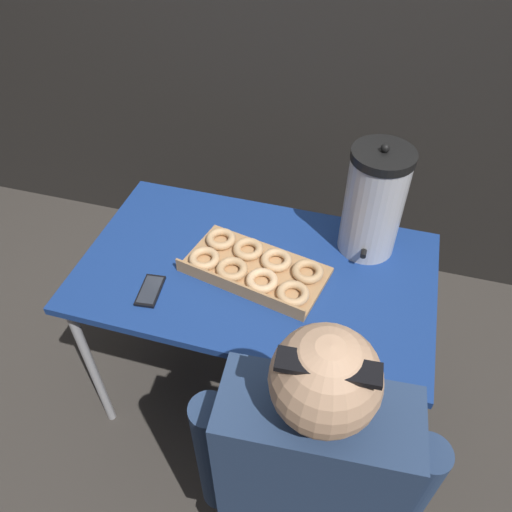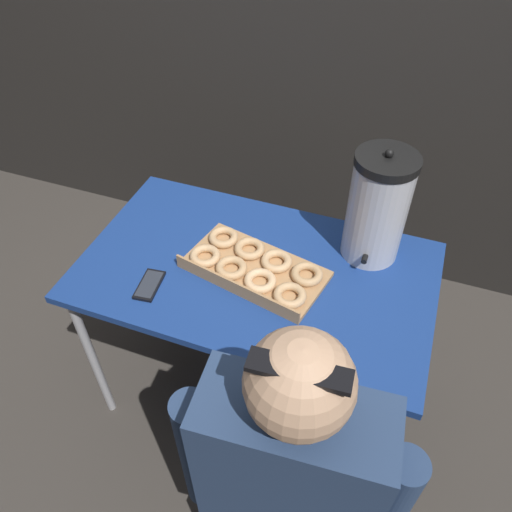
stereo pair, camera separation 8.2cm
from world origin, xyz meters
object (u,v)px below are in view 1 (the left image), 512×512
(donut_box, at_px, (255,267))
(person_seated, at_px, (305,493))
(cell_phone, at_px, (150,291))
(coffee_urn, at_px, (374,202))

(donut_box, height_order, person_seated, person_seated)
(person_seated, bearing_deg, cell_phone, -38.70)
(coffee_urn, bearing_deg, person_seated, -92.06)
(cell_phone, bearing_deg, coffee_urn, 25.98)
(coffee_urn, relative_size, cell_phone, 2.97)
(cell_phone, distance_m, person_seated, 0.74)
(coffee_urn, height_order, person_seated, person_seated)
(donut_box, bearing_deg, person_seated, -50.44)
(donut_box, distance_m, person_seated, 0.68)
(coffee_urn, relative_size, person_seated, 0.33)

